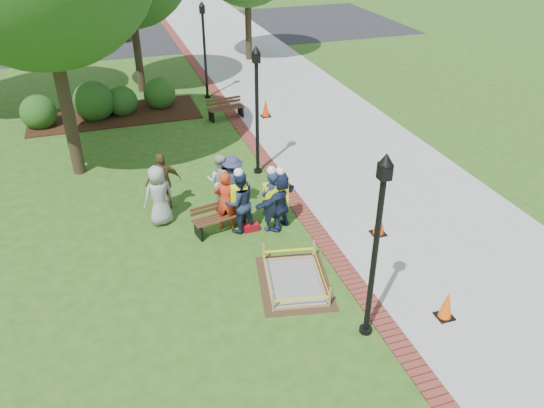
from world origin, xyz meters
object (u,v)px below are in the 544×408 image
object	(u,v)px
lamp_near	(377,237)
hivis_worker_c	(239,201)
wet_concrete_pad	(295,275)
hivis_worker_a	(280,198)
cone_front	(447,305)
hivis_worker_b	(271,199)
bench_near	(220,223)

from	to	relation	value
lamp_near	hivis_worker_c	size ratio (longest dim) A/B	2.18
wet_concrete_pad	hivis_worker_a	world-z (taller)	hivis_worker_a
wet_concrete_pad	lamp_near	xyz separation A→B (m)	(0.88, -2.04, 2.25)
cone_front	hivis_worker_a	bearing A→B (deg)	116.16
lamp_near	hivis_worker_b	size ratio (longest dim) A/B	2.16
hivis_worker_a	bench_near	bearing A→B (deg)	168.27
hivis_worker_c	hivis_worker_a	bearing A→B (deg)	-10.13
hivis_worker_a	wet_concrete_pad	bearing A→B (deg)	-100.67
bench_near	hivis_worker_a	distance (m)	1.82
hivis_worker_b	hivis_worker_c	size ratio (longest dim) A/B	1.01
hivis_worker_a	hivis_worker_c	bearing A→B (deg)	169.87
cone_front	lamp_near	xyz separation A→B (m)	(-1.87, 0.16, 2.12)
hivis_worker_a	cone_front	bearing A→B (deg)	-63.84
wet_concrete_pad	cone_front	bearing A→B (deg)	-38.62
cone_front	lamp_near	distance (m)	2.84
cone_front	hivis_worker_c	world-z (taller)	hivis_worker_c
bench_near	hivis_worker_a	size ratio (longest dim) A/B	0.83
bench_near	cone_front	distance (m)	6.38
hivis_worker_b	wet_concrete_pad	bearing A→B (deg)	-95.13
hivis_worker_b	hivis_worker_c	world-z (taller)	hivis_worker_b
bench_near	hivis_worker_c	distance (m)	0.90
cone_front	hivis_worker_a	distance (m)	5.24
bench_near	lamp_near	bearing A→B (deg)	-66.93
wet_concrete_pad	hivis_worker_a	size ratio (longest dim) A/B	1.35
lamp_near	hivis_worker_a	world-z (taller)	lamp_near
hivis_worker_a	hivis_worker_c	distance (m)	1.12
wet_concrete_pad	bench_near	distance (m)	3.05
cone_front	lamp_near	world-z (taller)	lamp_near
hivis_worker_b	bench_near	bearing A→B (deg)	166.19
cone_front	hivis_worker_c	xyz separation A→B (m)	(-3.39, 4.87, 0.61)
cone_front	bench_near	bearing A→B (deg)	128.17
wet_concrete_pad	cone_front	size ratio (longest dim) A/B	3.48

